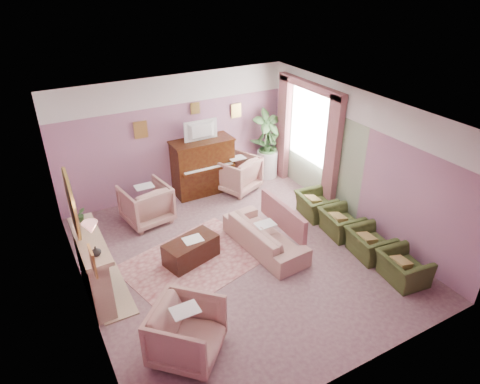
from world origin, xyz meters
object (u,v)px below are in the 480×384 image
piano (203,167)px  floral_armchair_right (237,172)px  olive_chair_a (404,264)px  olive_chair_c (341,219)px  sofa (265,231)px  side_table (267,164)px  television (202,129)px  olive_chair_b (370,240)px  olive_chair_d (316,202)px  coffee_table (191,250)px  floral_armchair_front (187,330)px  floral_armchair_left (146,202)px

piano → floral_armchair_right: piano is taller
piano → olive_chair_a: piano is taller
piano → olive_chair_c: 3.46m
sofa → side_table: sofa is taller
television → olive_chair_b: bearing=-66.2°
floral_armchair_right → olive_chair_d: 2.10m
sofa → olive_chair_a: sofa is taller
floral_armchair_right → olive_chair_b: size_ratio=1.18×
sofa → floral_armchair_right: size_ratio=2.02×
piano → olive_chair_b: size_ratio=1.75×
coffee_table → floral_armchair_front: size_ratio=1.06×
television → side_table: 2.17m
coffee_table → olive_chair_c: size_ratio=1.25×
sofa → olive_chair_a: size_ratio=2.39×
piano → television: (0.00, -0.05, 0.95)m
floral_armchair_right → olive_chair_a: floral_armchair_right is taller
floral_armchair_left → olive_chair_d: floral_armchair_left is taller
floral_armchair_front → side_table: bearing=47.0°
olive_chair_a → olive_chair_c: size_ratio=1.00×
coffee_table → floral_armchair_front: (-0.90, -1.98, 0.25)m
floral_armchair_left → side_table: bearing=10.0°
olive_chair_c → olive_chair_d: 0.82m
floral_armchair_left → olive_chair_c: 4.05m
sofa → television: bearing=91.5°
olive_chair_d → floral_armchair_front: bearing=-151.2°
floral_armchair_left → floral_armchair_front: (-0.62, -3.70, 0.00)m
floral_armchair_left → side_table: floral_armchair_left is taller
olive_chair_b → side_table: size_ratio=1.14×
coffee_table → olive_chair_a: 3.78m
floral_armchair_left → olive_chair_a: floral_armchair_left is taller
olive_chair_d → olive_chair_c: bearing=-90.0°
coffee_table → piano: bearing=60.4°
floral_armchair_right → olive_chair_c: 2.86m
sofa → olive_chair_a: 2.54m
coffee_table → olive_chair_b: (3.00, -1.48, 0.12)m
television → olive_chair_b: size_ratio=1.00×
floral_armchair_left → olive_chair_b: floral_armchair_left is taller
floral_armchair_left → olive_chair_b: (3.28, -3.19, -0.13)m
piano → side_table: 1.80m
olive_chair_c → side_table: side_table is taller
olive_chair_b → olive_chair_a: bearing=-90.0°
sofa → olive_chair_d: sofa is taller
coffee_table → side_table: size_ratio=1.43×
floral_armchair_right → olive_chair_b: (0.92, -3.52, -0.13)m
olive_chair_d → television: bearing=127.9°
television → olive_chair_c: size_ratio=1.00×
floral_armchair_right → olive_chair_c: size_ratio=1.18×
sofa → floral_armchair_front: size_ratio=2.02×
sofa → olive_chair_a: bearing=-51.0°
floral_armchair_right → television: bearing=160.5°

